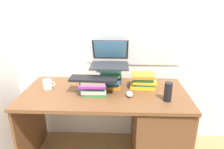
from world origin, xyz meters
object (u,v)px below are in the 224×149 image
at_px(book_stack_tall, 110,77).
at_px(water_bottle, 168,92).
at_px(computer_mouse, 129,94).
at_px(desk, 145,125).
at_px(book_stack_keyboard_riser, 94,87).
at_px(keyboard, 94,79).
at_px(mug, 47,84).
at_px(laptop, 110,59).
at_px(book_stack_side, 144,81).

bearing_deg(book_stack_tall, water_bottle, -28.43).
bearing_deg(book_stack_tall, computer_mouse, -45.71).
distance_m(desk, book_stack_keyboard_riser, 0.62).
distance_m(book_stack_tall, book_stack_keyboard_riser, 0.21).
relative_size(desk, keyboard, 3.57).
xyz_separation_m(computer_mouse, mug, (-0.77, 0.12, 0.03)).
relative_size(desk, computer_mouse, 14.43).
height_order(desk, mug, mug).
relative_size(book_stack_tall, laptop, 0.66).
xyz_separation_m(book_stack_tall, laptop, (-0.00, 0.07, 0.15)).
bearing_deg(mug, laptop, 12.96).
bearing_deg(book_stack_side, desk, -81.70).
relative_size(desk, mug, 12.67).
relative_size(laptop, mug, 2.99).
bearing_deg(book_stack_tall, keyboard, -132.12).
xyz_separation_m(book_stack_side, water_bottle, (0.17, -0.27, 0.01)).
distance_m(book_stack_keyboard_riser, keyboard, 0.08).
height_order(desk, book_stack_keyboard_riser, book_stack_keyboard_riser).
bearing_deg(keyboard, book_stack_side, 20.19).
relative_size(keyboard, computer_mouse, 4.04).
relative_size(book_stack_tall, book_stack_keyboard_riser, 0.94).
xyz_separation_m(laptop, water_bottle, (0.50, -0.34, -0.18)).
bearing_deg(book_stack_keyboard_riser, computer_mouse, -6.71).
distance_m(book_stack_keyboard_riser, mug, 0.46).
xyz_separation_m(desk, book_stack_tall, (-0.34, 0.14, 0.44)).
bearing_deg(book_stack_side, water_bottle, -57.00).
height_order(computer_mouse, water_bottle, water_bottle).
bearing_deg(water_bottle, mug, 169.37).
xyz_separation_m(book_stack_tall, book_stack_keyboard_riser, (-0.14, -0.15, -0.04)).
height_order(book_stack_tall, mug, book_stack_tall).
bearing_deg(laptop, computer_mouse, -54.37).
xyz_separation_m(book_stack_tall, water_bottle, (0.50, -0.27, -0.03)).
bearing_deg(desk, book_stack_keyboard_riser, -179.12).
distance_m(book_stack_tall, computer_mouse, 0.28).
xyz_separation_m(book_stack_side, computer_mouse, (-0.14, -0.19, -0.05)).
distance_m(desk, book_stack_tall, 0.57).
height_order(book_stack_tall, book_stack_side, book_stack_tall).
xyz_separation_m(desk, book_stack_keyboard_riser, (-0.48, -0.01, 0.39)).
distance_m(book_stack_side, water_bottle, 0.32).
relative_size(book_stack_keyboard_riser, water_bottle, 1.53).
xyz_separation_m(book_stack_keyboard_riser, keyboard, (0.00, 0.00, 0.08)).
relative_size(computer_mouse, water_bottle, 0.64).
relative_size(computer_mouse, mug, 0.88).
bearing_deg(keyboard, computer_mouse, -4.63).
xyz_separation_m(desk, laptop, (-0.34, 0.21, 0.59)).
distance_m(book_stack_tall, mug, 0.59).
bearing_deg(desk, computer_mouse, -164.32).
xyz_separation_m(laptop, computer_mouse, (0.18, -0.26, -0.24)).
height_order(laptop, keyboard, laptop).
bearing_deg(water_bottle, keyboard, 169.17).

